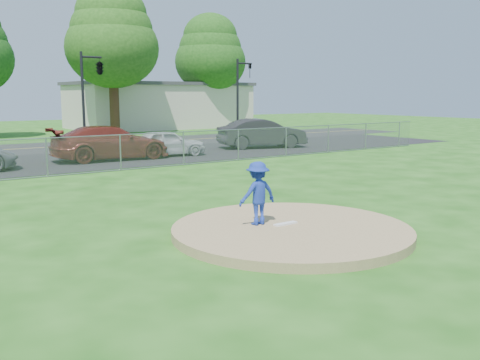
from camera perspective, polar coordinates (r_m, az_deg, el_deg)
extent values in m
plane|color=#194F11|center=(20.66, -12.96, 0.12)|extent=(120.00, 120.00, 0.00)
cylinder|color=#947B51|center=(12.18, 5.48, -5.40)|extent=(5.40, 5.40, 0.20)
cube|color=white|center=(12.30, 4.88, -4.67)|extent=(0.60, 0.15, 0.04)
cube|color=gray|center=(22.42, -14.99, 2.66)|extent=(40.00, 0.06, 1.50)
cube|color=black|center=(26.74, -18.32, 1.89)|extent=(50.00, 8.00, 0.01)
cube|color=#242427|center=(33.94, -22.08, 3.12)|extent=(60.00, 7.00, 0.01)
cube|color=beige|center=(52.58, -8.62, 7.74)|extent=(16.00, 9.00, 4.00)
cube|color=#3F3F42|center=(52.58, -8.67, 10.08)|extent=(16.40, 9.40, 0.30)
cylinder|color=#3B2215|center=(44.20, -13.25, 7.73)|extent=(0.76, 0.76, 4.55)
ellipsoid|color=#1F4E14|center=(44.34, -13.46, 13.49)|extent=(7.28, 7.28, 6.19)
ellipsoid|color=#1F4E14|center=(44.46, -13.52, 15.13)|extent=(6.41, 6.41, 5.45)
ellipsoid|color=#1F4E14|center=(44.62, -13.59, 16.75)|extent=(5.53, 5.53, 4.70)
cylinder|color=#3A2715|center=(51.94, -3.13, 7.92)|extent=(0.74, 0.74, 4.20)
ellipsoid|color=#194813|center=(52.02, -3.17, 12.46)|extent=(6.72, 6.72, 5.71)
ellipsoid|color=#194813|center=(52.11, -3.18, 13.75)|extent=(5.91, 5.91, 5.03)
ellipsoid|color=#194813|center=(52.22, -3.19, 15.04)|extent=(5.11, 5.11, 4.34)
cylinder|color=black|center=(32.72, -16.39, 8.13)|extent=(0.16, 0.16, 5.60)
cylinder|color=black|center=(32.99, -15.58, 12.52)|extent=(1.20, 0.12, 0.12)
imported|color=black|center=(33.13, -14.74, 11.67)|extent=(0.53, 2.48, 1.00)
cylinder|color=black|center=(37.79, -0.26, 8.57)|extent=(0.16, 0.16, 5.60)
cylinder|color=black|center=(38.19, 0.49, 12.33)|extent=(1.20, 0.12, 0.12)
imported|color=black|center=(38.45, 1.08, 11.56)|extent=(0.16, 0.20, 1.00)
imported|color=#1B3499|center=(12.15, 1.89, -1.42)|extent=(0.96, 0.58, 1.45)
imported|color=maroon|center=(26.72, -13.61, 3.89)|extent=(5.80, 2.60, 1.65)
imported|color=silver|center=(27.83, -7.83, 3.94)|extent=(4.13, 2.08, 1.35)
imported|color=#28282B|center=(31.97, 2.38, 5.00)|extent=(5.50, 3.23, 1.71)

